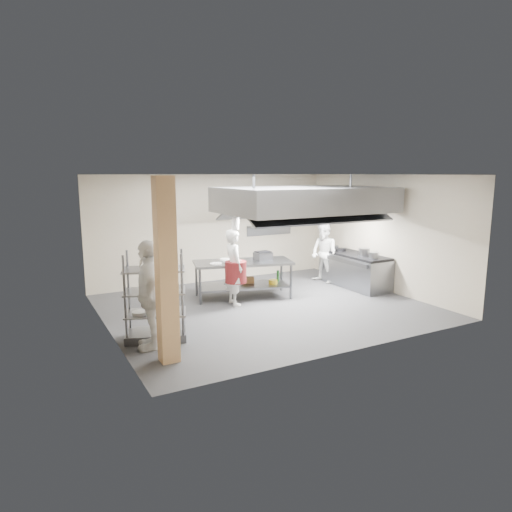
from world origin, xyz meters
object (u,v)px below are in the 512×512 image
chef_line (324,253)px  cooking_range (356,271)px  pass_rack (155,296)px  griddle (263,256)px  chef_plating (149,295)px  stockpot (364,252)px  chef_head (234,267)px  island (243,279)px

chef_line → cooking_range: bearing=21.8°
pass_rack → griddle: size_ratio=4.12×
chef_plating → stockpot: (6.08, 1.40, 0.04)m
cooking_range → chef_head: (-3.63, 0.03, 0.47)m
pass_rack → chef_plating: size_ratio=0.85×
pass_rack → chef_head: chef_head is taller
cooking_range → griddle: bearing=171.7°
pass_rack → chef_head: 2.62m
chef_head → cooking_range: bearing=-86.9°
pass_rack → island: bearing=53.4°
pass_rack → chef_plating: chef_plating is taller
island → chef_line: size_ratio=1.42×
island → chef_line: 2.73m
stockpot → chef_plating: bearing=-167.0°
cooking_range → pass_rack: bearing=-167.3°
chef_line → stockpot: bearing=14.5°
chef_line → stockpot: size_ratio=5.77×
island → chef_head: size_ratio=1.33×
chef_head → chef_plating: 2.99m
chef_plating → griddle: 4.00m
pass_rack → griddle: bearing=47.6°
cooking_range → chef_line: (-0.48, 0.80, 0.41)m
cooking_range → chef_plating: chef_plating is taller
chef_line → island: bearing=-92.6°
chef_line → griddle: chef_line is taller
stockpot → chef_line: bearing=113.6°
stockpot → island: bearing=166.0°
chef_head → island: bearing=-41.4°
griddle → stockpot: (2.66, -0.68, -0.01)m
chef_plating → cooking_range: bearing=120.1°
chef_line → pass_rack: bearing=-77.5°
chef_line → stockpot: 1.20m
cooking_range → chef_line: 1.02m
chef_head → griddle: (0.97, 0.36, 0.12)m
island → chef_line: (2.68, 0.30, 0.38)m
cooking_range → chef_head: bearing=179.5°
pass_rack → cooking_range: (5.88, 1.33, -0.40)m
island → chef_head: 0.80m
cooking_range → stockpot: size_ratio=6.93×
pass_rack → chef_line: 5.80m
chef_line → griddle: size_ratio=4.18×
cooking_range → chef_head: size_ratio=1.12×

